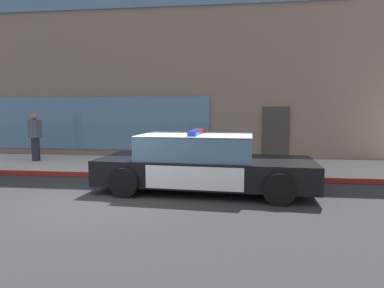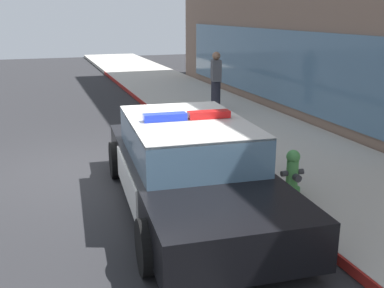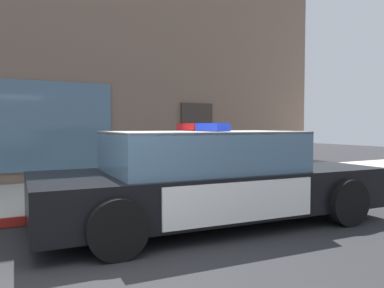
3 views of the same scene
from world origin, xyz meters
name	(u,v)px [view 2 (image 2 of 3)]	position (x,y,z in m)	size (l,w,h in m)	color
ground	(88,170)	(0.00, 0.00, 0.00)	(48.00, 48.00, 0.00)	#262628
sidewalk	(279,147)	(0.00, 4.21, 0.07)	(48.00, 3.42, 0.15)	#B2ADA3
curb_red_paint	(207,154)	(0.00, 2.48, 0.08)	(28.80, 0.04, 0.14)	maroon
police_cruiser	(190,165)	(2.27, 1.34, 0.68)	(5.26, 2.42, 1.49)	black
fire_hydrant	(292,172)	(2.64, 2.95, 0.50)	(0.34, 0.39, 0.73)	#4C994C
pedestrian_on_sidewalk	(216,81)	(-4.02, 4.28, 1.01)	(0.44, 0.33, 1.71)	#23232D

